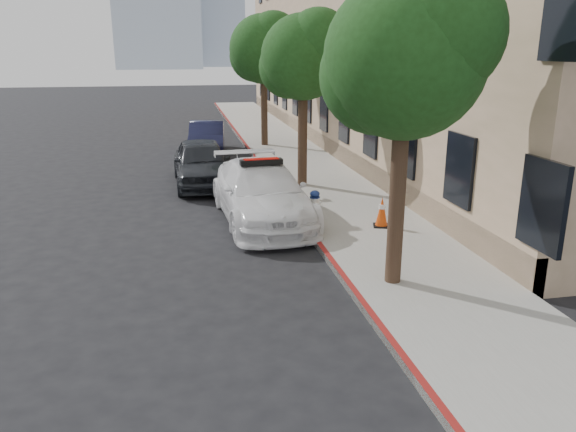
# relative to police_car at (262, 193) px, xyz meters

# --- Properties ---
(ground) EXTENTS (120.00, 120.00, 0.00)m
(ground) POSITION_rel_police_car_xyz_m (-1.10, -2.80, -0.77)
(ground) COLOR black
(ground) RESTS_ON ground
(sidewalk) EXTENTS (3.20, 50.00, 0.15)m
(sidewalk) POSITION_rel_police_car_xyz_m (2.50, 7.20, -0.69)
(sidewalk) COLOR gray
(sidewalk) RESTS_ON ground
(curb_strip) EXTENTS (0.12, 50.00, 0.15)m
(curb_strip) POSITION_rel_police_car_xyz_m (0.96, 7.20, -0.69)
(curb_strip) COLOR maroon
(curb_strip) RESTS_ON ground
(building) EXTENTS (8.00, 36.00, 10.00)m
(building) POSITION_rel_police_car_xyz_m (8.10, 12.20, 4.23)
(building) COLOR tan
(building) RESTS_ON ground
(tree_near) EXTENTS (2.92, 2.82, 5.62)m
(tree_near) POSITION_rel_police_car_xyz_m (1.83, -4.81, 3.51)
(tree_near) COLOR black
(tree_near) RESTS_ON sidewalk
(tree_mid) EXTENTS (2.77, 2.64, 5.43)m
(tree_mid) POSITION_rel_police_car_xyz_m (1.83, 3.19, 3.39)
(tree_mid) COLOR black
(tree_mid) RESTS_ON sidewalk
(tree_far) EXTENTS (3.10, 3.00, 5.81)m
(tree_far) POSITION_rel_police_car_xyz_m (1.83, 11.19, 3.62)
(tree_far) COLOR black
(tree_far) RESTS_ON sidewalk
(police_car) EXTENTS (2.45, 5.39, 1.68)m
(police_car) POSITION_rel_police_car_xyz_m (0.00, 0.00, 0.00)
(police_car) COLOR white
(police_car) RESTS_ON ground
(parked_car_mid) EXTENTS (1.92, 4.50, 1.51)m
(parked_car_mid) POSITION_rel_police_car_xyz_m (-1.36, 4.42, -0.01)
(parked_car_mid) COLOR black
(parked_car_mid) RESTS_ON ground
(parked_car_far) EXTENTS (1.81, 4.26, 1.36)m
(parked_car_far) POSITION_rel_police_car_xyz_m (-0.87, 10.23, -0.08)
(parked_car_far) COLOR #151734
(parked_car_far) RESTS_ON ground
(fire_hydrant) EXTENTS (0.34, 0.31, 0.80)m
(fire_hydrant) POSITION_rel_police_car_xyz_m (1.25, -0.75, -0.23)
(fire_hydrant) COLOR white
(fire_hydrant) RESTS_ON sidewalk
(traffic_cone) EXTENTS (0.49, 0.49, 0.75)m
(traffic_cone) POSITION_rel_police_car_xyz_m (2.78, -1.51, -0.25)
(traffic_cone) COLOR black
(traffic_cone) RESTS_ON sidewalk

